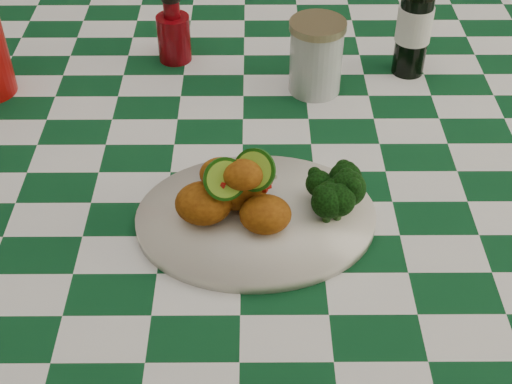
{
  "coord_description": "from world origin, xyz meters",
  "views": [
    {
      "loc": [
        0.02,
        -0.91,
        1.43
      ],
      "look_at": [
        0.02,
        -0.24,
        0.84
      ],
      "focal_mm": 50.0,
      "sensor_mm": 36.0,
      "label": 1
    }
  ],
  "objects_px": {
    "plate": "(256,218)",
    "fried_chicken_pile": "(243,188)",
    "wooden_chair_right": "(384,58)",
    "dining_table": "(245,286)",
    "beer_bottle": "(416,16)",
    "ketchup_bottle": "(173,26)",
    "wooden_chair_left": "(111,81)",
    "mason_jar": "(316,57)"
  },
  "relations": [
    {
      "from": "plate",
      "to": "wooden_chair_left",
      "type": "height_order",
      "value": "wooden_chair_left"
    },
    {
      "from": "wooden_chair_right",
      "to": "mason_jar",
      "type": "bearing_deg",
      "value": -125.61
    },
    {
      "from": "wooden_chair_right",
      "to": "plate",
      "type": "bearing_deg",
      "value": -124.48
    },
    {
      "from": "fried_chicken_pile",
      "to": "wooden_chair_left",
      "type": "bearing_deg",
      "value": 111.13
    },
    {
      "from": "fried_chicken_pile",
      "to": "plate",
      "type": "bearing_deg",
      "value": 0.0
    },
    {
      "from": "plate",
      "to": "fried_chicken_pile",
      "type": "height_order",
      "value": "fried_chicken_pile"
    },
    {
      "from": "dining_table",
      "to": "ketchup_bottle",
      "type": "height_order",
      "value": "ketchup_bottle"
    },
    {
      "from": "dining_table",
      "to": "wooden_chair_left",
      "type": "xyz_separation_m",
      "value": [
        -0.36,
        0.71,
        0.02
      ]
    },
    {
      "from": "ketchup_bottle",
      "to": "wooden_chair_right",
      "type": "xyz_separation_m",
      "value": [
        0.49,
        0.58,
        -0.4
      ]
    },
    {
      "from": "wooden_chair_left",
      "to": "wooden_chair_right",
      "type": "bearing_deg",
      "value": -19.19
    },
    {
      "from": "dining_table",
      "to": "ketchup_bottle",
      "type": "relative_size",
      "value": 13.18
    },
    {
      "from": "mason_jar",
      "to": "beer_bottle",
      "type": "relative_size",
      "value": 0.59
    },
    {
      "from": "plate",
      "to": "fried_chicken_pile",
      "type": "distance_m",
      "value": 0.06
    },
    {
      "from": "plate",
      "to": "wooden_chair_left",
      "type": "relative_size",
      "value": 0.38
    },
    {
      "from": "plate",
      "to": "fried_chicken_pile",
      "type": "xyz_separation_m",
      "value": [
        -0.02,
        0.0,
        0.05
      ]
    },
    {
      "from": "dining_table",
      "to": "beer_bottle",
      "type": "relative_size",
      "value": 7.96
    },
    {
      "from": "fried_chicken_pile",
      "to": "beer_bottle",
      "type": "distance_m",
      "value": 0.47
    },
    {
      "from": "mason_jar",
      "to": "wooden_chair_right",
      "type": "distance_m",
      "value": 0.83
    },
    {
      "from": "beer_bottle",
      "to": "ketchup_bottle",
      "type": "bearing_deg",
      "value": 173.7
    },
    {
      "from": "mason_jar",
      "to": "beer_bottle",
      "type": "xyz_separation_m",
      "value": [
        0.16,
        0.05,
        0.04
      ]
    },
    {
      "from": "plate",
      "to": "ketchup_bottle",
      "type": "relative_size",
      "value": 2.48
    },
    {
      "from": "plate",
      "to": "beer_bottle",
      "type": "height_order",
      "value": "beer_bottle"
    },
    {
      "from": "ketchup_bottle",
      "to": "wooden_chair_left",
      "type": "height_order",
      "value": "ketchup_bottle"
    },
    {
      "from": "mason_jar",
      "to": "wooden_chair_left",
      "type": "xyz_separation_m",
      "value": [
        -0.48,
        0.62,
        -0.43
      ]
    },
    {
      "from": "beer_bottle",
      "to": "wooden_chair_right",
      "type": "relative_size",
      "value": 0.23
    },
    {
      "from": "wooden_chair_right",
      "to": "ketchup_bottle",
      "type": "bearing_deg",
      "value": -145.32
    },
    {
      "from": "plate",
      "to": "beer_bottle",
      "type": "distance_m",
      "value": 0.47
    },
    {
      "from": "plate",
      "to": "wooden_chair_right",
      "type": "height_order",
      "value": "wooden_chair_right"
    },
    {
      "from": "mason_jar",
      "to": "wooden_chair_left",
      "type": "relative_size",
      "value": 0.15
    },
    {
      "from": "fried_chicken_pile",
      "to": "mason_jar",
      "type": "relative_size",
      "value": 1.12
    },
    {
      "from": "plate",
      "to": "wooden_chair_left",
      "type": "xyz_separation_m",
      "value": [
        -0.38,
        0.94,
        -0.38
      ]
    },
    {
      "from": "dining_table",
      "to": "wooden_chair_right",
      "type": "distance_m",
      "value": 0.85
    },
    {
      "from": "mason_jar",
      "to": "wooden_chair_left",
      "type": "distance_m",
      "value": 0.9
    },
    {
      "from": "dining_table",
      "to": "wooden_chair_right",
      "type": "xyz_separation_m",
      "value": [
        0.37,
        0.76,
        0.05
      ]
    },
    {
      "from": "fried_chicken_pile",
      "to": "wooden_chair_left",
      "type": "relative_size",
      "value": 0.17
    },
    {
      "from": "dining_table",
      "to": "plate",
      "type": "distance_m",
      "value": 0.47
    },
    {
      "from": "fried_chicken_pile",
      "to": "wooden_chair_right",
      "type": "distance_m",
      "value": 1.14
    },
    {
      "from": "wooden_chair_left",
      "to": "wooden_chair_right",
      "type": "relative_size",
      "value": 0.93
    },
    {
      "from": "mason_jar",
      "to": "fried_chicken_pile",
      "type": "bearing_deg",
      "value": -109.46
    },
    {
      "from": "fried_chicken_pile",
      "to": "wooden_chair_right",
      "type": "relative_size",
      "value": 0.15
    },
    {
      "from": "fried_chicken_pile",
      "to": "ketchup_bottle",
      "type": "distance_m",
      "value": 0.44
    },
    {
      "from": "plate",
      "to": "ketchup_bottle",
      "type": "height_order",
      "value": "ketchup_bottle"
    }
  ]
}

